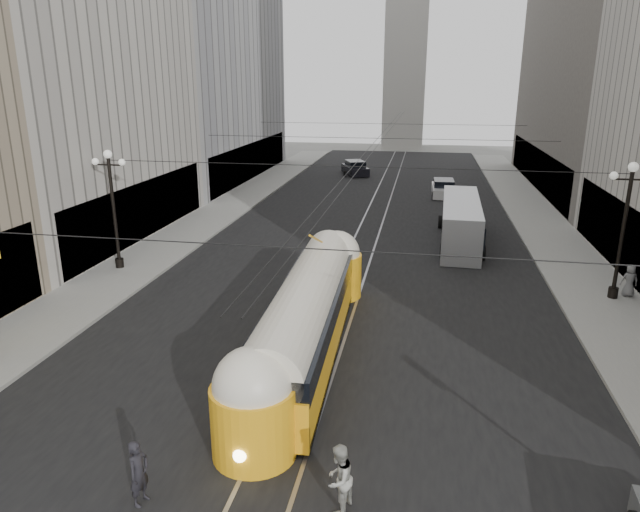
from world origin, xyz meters
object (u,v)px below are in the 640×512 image
at_px(pedestrian_crossing_a, 139,473).
at_px(pedestrian_sidewalk_right, 630,281).
at_px(city_bus, 461,220).
at_px(streetcar, 306,315).
at_px(pedestrian_crossing_b, 339,479).

xyz_separation_m(pedestrian_crossing_a, pedestrian_sidewalk_right, (16.24, 16.89, 0.06)).
bearing_deg(city_bus, streetcar, -110.95).
relative_size(pedestrian_crossing_a, pedestrian_crossing_b, 0.97).
xyz_separation_m(streetcar, pedestrian_crossing_a, (-2.38, -8.58, -0.73)).
bearing_deg(city_bus, pedestrian_crossing_b, -99.23).
height_order(streetcar, pedestrian_crossing_b, streetcar).
relative_size(streetcar, pedestrian_crossing_b, 8.46).
height_order(pedestrian_crossing_a, pedestrian_sidewalk_right, pedestrian_crossing_a).
bearing_deg(pedestrian_sidewalk_right, streetcar, 29.19).
height_order(city_bus, pedestrian_crossing_a, city_bus).
bearing_deg(city_bus, pedestrian_sidewalk_right, -49.30).
distance_m(streetcar, pedestrian_sidewalk_right, 16.17).
relative_size(city_bus, pedestrian_sidewalk_right, 7.00).
xyz_separation_m(city_bus, pedestrian_crossing_b, (-4.04, -24.85, -0.61)).
bearing_deg(pedestrian_sidewalk_right, pedestrian_crossing_a, 44.39).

